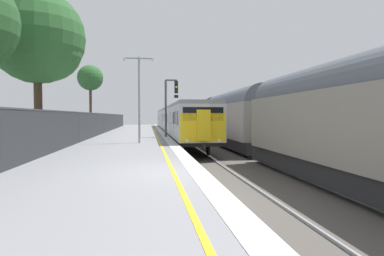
{
  "coord_description": "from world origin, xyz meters",
  "views": [
    {
      "loc": [
        -1.11,
        -9.84,
        1.69
      ],
      "look_at": [
        1.61,
        10.11,
        0.96
      ],
      "focal_mm": 30.5,
      "sensor_mm": 36.0,
      "label": 1
    }
  ],
  "objects_px": {
    "commuter_train_at_platform": "(174,120)",
    "background_tree_left": "(40,40)",
    "freight_train_adjacent_track": "(216,117)",
    "background_tree_right": "(90,79)",
    "platform_lamp_mid": "(139,92)",
    "signal_gantry": "(169,101)"
  },
  "relations": [
    {
      "from": "freight_train_adjacent_track",
      "to": "platform_lamp_mid",
      "type": "xyz_separation_m",
      "value": [
        -7.73,
        -12.95,
        1.63
      ]
    },
    {
      "from": "platform_lamp_mid",
      "to": "background_tree_right",
      "type": "height_order",
      "value": "background_tree_right"
    },
    {
      "from": "background_tree_left",
      "to": "background_tree_right",
      "type": "bearing_deg",
      "value": 93.84
    },
    {
      "from": "freight_train_adjacent_track",
      "to": "background_tree_left",
      "type": "bearing_deg",
      "value": -127.68
    },
    {
      "from": "platform_lamp_mid",
      "to": "background_tree_left",
      "type": "distance_m",
      "value": 6.41
    },
    {
      "from": "background_tree_left",
      "to": "background_tree_right",
      "type": "distance_m",
      "value": 23.91
    },
    {
      "from": "commuter_train_at_platform",
      "to": "background_tree_left",
      "type": "height_order",
      "value": "background_tree_left"
    },
    {
      "from": "commuter_train_at_platform",
      "to": "platform_lamp_mid",
      "type": "height_order",
      "value": "platform_lamp_mid"
    },
    {
      "from": "signal_gantry",
      "to": "background_tree_left",
      "type": "bearing_deg",
      "value": -129.33
    },
    {
      "from": "commuter_train_at_platform",
      "to": "freight_train_adjacent_track",
      "type": "bearing_deg",
      "value": -52.27
    },
    {
      "from": "background_tree_right",
      "to": "background_tree_left",
      "type": "bearing_deg",
      "value": -86.16
    },
    {
      "from": "commuter_train_at_platform",
      "to": "platform_lamp_mid",
      "type": "xyz_separation_m",
      "value": [
        -3.73,
        -18.12,
        1.96
      ]
    },
    {
      "from": "freight_train_adjacent_track",
      "to": "background_tree_right",
      "type": "xyz_separation_m",
      "value": [
        -14.23,
        7.5,
        4.67
      ]
    },
    {
      "from": "signal_gantry",
      "to": "platform_lamp_mid",
      "type": "height_order",
      "value": "platform_lamp_mid"
    },
    {
      "from": "signal_gantry",
      "to": "platform_lamp_mid",
      "type": "bearing_deg",
      "value": -112.99
    },
    {
      "from": "commuter_train_at_platform",
      "to": "background_tree_left",
      "type": "distance_m",
      "value": 23.59
    },
    {
      "from": "freight_train_adjacent_track",
      "to": "platform_lamp_mid",
      "type": "relative_size",
      "value": 10.97
    },
    {
      "from": "commuter_train_at_platform",
      "to": "signal_gantry",
      "type": "distance_m",
      "value": 12.97
    },
    {
      "from": "freight_train_adjacent_track",
      "to": "background_tree_right",
      "type": "height_order",
      "value": "background_tree_right"
    },
    {
      "from": "commuter_train_at_platform",
      "to": "background_tree_left",
      "type": "bearing_deg",
      "value": -111.83
    },
    {
      "from": "background_tree_right",
      "to": "commuter_train_at_platform",
      "type": "bearing_deg",
      "value": -12.81
    },
    {
      "from": "commuter_train_at_platform",
      "to": "freight_train_adjacent_track",
      "type": "height_order",
      "value": "freight_train_adjacent_track"
    }
  ]
}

